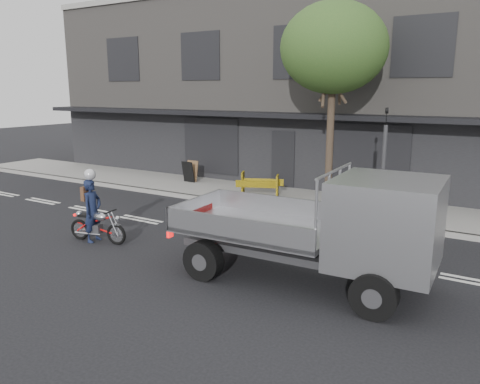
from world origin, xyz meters
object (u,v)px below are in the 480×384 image
(traffic_light_pole, at_px, (383,171))
(construction_barrier, at_px, (257,185))
(street_tree, at_px, (334,49))
(flatbed_ute, at_px, (360,224))
(motorcycle, at_px, (97,225))
(sandwich_board, at_px, (188,172))
(rider, at_px, (92,211))

(traffic_light_pole, xyz_separation_m, construction_barrier, (-4.71, 0.79, -1.07))
(street_tree, relative_size, flatbed_ute, 1.24)
(traffic_light_pole, bearing_deg, motorcycle, -137.29)
(flatbed_ute, bearing_deg, construction_barrier, 131.39)
(traffic_light_pole, relative_size, construction_barrier, 2.25)
(sandwich_board, bearing_deg, construction_barrier, -10.63)
(rider, relative_size, flatbed_ute, 0.31)
(traffic_light_pole, bearing_deg, flatbed_ute, -80.24)
(motorcycle, distance_m, construction_barrier, 6.51)
(motorcycle, bearing_deg, traffic_light_pole, 33.11)
(traffic_light_pole, distance_m, sandwich_board, 8.77)
(street_tree, bearing_deg, construction_barrier, -178.70)
(street_tree, height_order, sandwich_board, street_tree)
(motorcycle, bearing_deg, construction_barrier, 68.56)
(motorcycle, xyz_separation_m, construction_barrier, (1.34, 6.37, 0.12))
(street_tree, bearing_deg, rider, -123.13)
(flatbed_ute, xyz_separation_m, sandwich_board, (-9.42, 6.82, -0.82))
(flatbed_ute, distance_m, construction_barrier, 8.19)
(rider, bearing_deg, traffic_light_pole, -57.59)
(traffic_light_pole, height_order, flatbed_ute, traffic_light_pole)
(motorcycle, xyz_separation_m, rider, (-0.15, -0.00, 0.38))
(traffic_light_pole, xyz_separation_m, motorcycle, (-6.05, -5.59, -1.18))
(rider, bearing_deg, flatbed_ute, -95.98)
(street_tree, distance_m, construction_barrier, 5.42)
(motorcycle, bearing_deg, sandwich_board, 99.29)
(street_tree, bearing_deg, flatbed_ute, -64.28)
(street_tree, bearing_deg, motorcycle, -122.18)
(motorcycle, xyz_separation_m, flatbed_ute, (6.93, 0.45, 0.95))
(rider, xyz_separation_m, construction_barrier, (1.49, 6.37, -0.26))
(traffic_light_pole, bearing_deg, sandwich_board, 168.83)
(traffic_light_pole, distance_m, construction_barrier, 4.90)
(street_tree, distance_m, motorcycle, 9.00)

